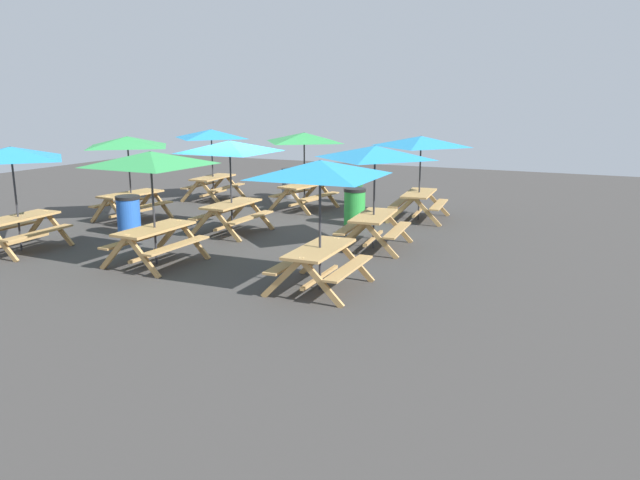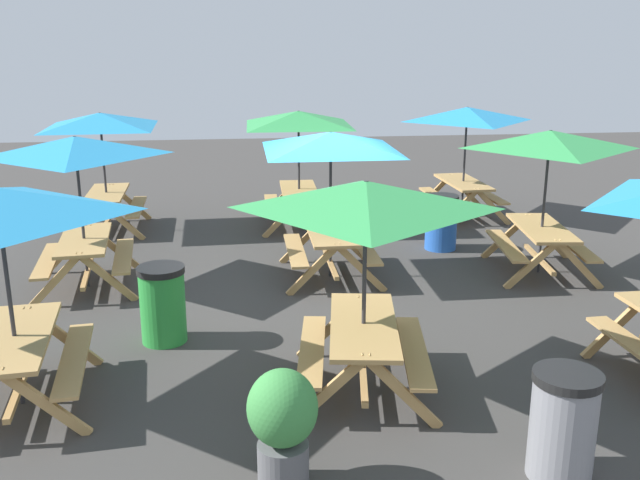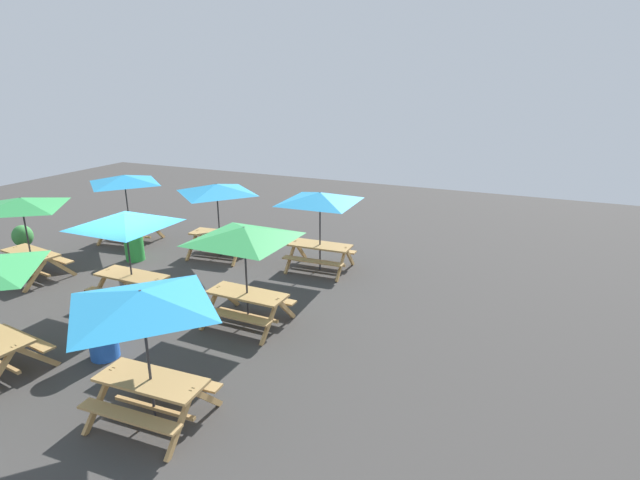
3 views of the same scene
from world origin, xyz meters
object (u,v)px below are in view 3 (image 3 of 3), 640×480
(picnic_table_7, at_px, (22,209))
(picnic_table_1, at_px, (245,241))
(picnic_table_2, at_px, (142,309))
(picnic_table_4, at_px, (125,184))
(picnic_table_0, at_px, (320,203))
(picnic_table_3, at_px, (125,226))
(picnic_table_5, at_px, (217,194))
(potted_plant_0, at_px, (23,240))
(trash_bin_blue, at_px, (103,335))
(trash_bin_green, at_px, (134,245))

(picnic_table_7, bearing_deg, picnic_table_1, -171.12)
(picnic_table_2, bearing_deg, picnic_table_4, -46.88)
(picnic_table_0, xyz_separation_m, picnic_table_3, (3.28, 3.96, 0.00))
(picnic_table_3, bearing_deg, picnic_table_5, -89.31)
(picnic_table_2, height_order, picnic_table_7, same)
(picnic_table_4, relative_size, picnic_table_7, 1.00)
(potted_plant_0, bearing_deg, picnic_table_5, -154.04)
(picnic_table_4, height_order, trash_bin_blue, picnic_table_4)
(picnic_table_3, distance_m, potted_plant_0, 5.69)
(picnic_table_3, relative_size, trash_bin_green, 2.89)
(picnic_table_4, bearing_deg, picnic_table_1, 146.68)
(picnic_table_0, distance_m, picnic_table_1, 3.76)
(picnic_table_1, relative_size, trash_bin_green, 2.89)
(picnic_table_1, xyz_separation_m, picnic_table_7, (6.92, 0.05, 0.00))
(trash_bin_blue, bearing_deg, potted_plant_0, -26.33)
(picnic_table_7, distance_m, trash_bin_green, 3.11)
(picnic_table_0, xyz_separation_m, picnic_table_5, (3.31, 0.21, 0.00))
(picnic_table_2, xyz_separation_m, picnic_table_4, (7.18, -7.03, 0.00))
(picnic_table_1, bearing_deg, picnic_table_4, -25.99)
(picnic_table_4, xyz_separation_m, picnic_table_5, (-3.64, -0.01, 0.00))
(picnic_table_2, height_order, trash_bin_blue, picnic_table_2)
(picnic_table_2, distance_m, picnic_table_4, 10.05)
(potted_plant_0, bearing_deg, picnic_table_4, -123.63)
(picnic_table_5, bearing_deg, trash_bin_green, 25.58)
(picnic_table_1, distance_m, trash_bin_blue, 3.38)
(picnic_table_0, height_order, picnic_table_7, same)
(picnic_table_0, xyz_separation_m, potted_plant_0, (8.68, 2.83, -1.39))
(picnic_table_1, bearing_deg, trash_bin_green, -20.78)
(picnic_table_2, xyz_separation_m, trash_bin_green, (5.74, -5.69, -1.49))
(picnic_table_4, bearing_deg, picnic_table_2, 129.72)
(picnic_table_1, xyz_separation_m, trash_bin_blue, (1.88, 2.37, -1.49))
(picnic_table_4, bearing_deg, picnic_table_3, 128.50)
(trash_bin_green, bearing_deg, picnic_table_0, -164.24)
(picnic_table_5, xyz_separation_m, trash_bin_green, (2.20, 1.34, -1.49))
(picnic_table_1, distance_m, picnic_table_2, 3.51)
(picnic_table_3, height_order, potted_plant_0, picnic_table_3)
(picnic_table_0, distance_m, trash_bin_blue, 6.62)
(picnic_table_2, xyz_separation_m, picnic_table_5, (3.54, -7.03, 0.00))
(trash_bin_blue, bearing_deg, picnic_table_2, 153.56)
(picnic_table_0, bearing_deg, picnic_table_1, 86.23)
(picnic_table_3, bearing_deg, trash_bin_green, -46.86)
(trash_bin_green, bearing_deg, picnic_table_4, -43.06)
(picnic_table_3, bearing_deg, potted_plant_0, -11.53)
(picnic_table_1, relative_size, picnic_table_3, 1.00)
(picnic_table_0, relative_size, potted_plant_0, 2.64)
(potted_plant_0, bearing_deg, picnic_table_7, 149.06)
(picnic_table_0, relative_size, picnic_table_7, 1.21)
(trash_bin_green, bearing_deg, picnic_table_5, -148.60)
(picnic_table_0, bearing_deg, picnic_table_4, -0.06)
(picnic_table_3, distance_m, trash_bin_blue, 2.93)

